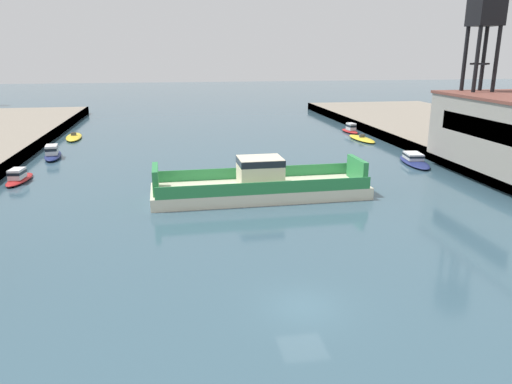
{
  "coord_description": "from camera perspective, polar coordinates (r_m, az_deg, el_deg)",
  "views": [
    {
      "loc": [
        -6.36,
        -22.62,
        13.16
      ],
      "look_at": [
        0.0,
        15.46,
        2.0
      ],
      "focal_mm": 34.25,
      "sensor_mm": 36.0,
      "label": 1
    }
  ],
  "objects": [
    {
      "name": "moored_boat_mid_right",
      "position": [
        77.1,
        12.25,
        6.11
      ],
      "size": [
        2.87,
        7.69,
        0.95
      ],
      "color": "yellow",
      "rests_on": "ground"
    },
    {
      "name": "crane_tower",
      "position": [
        62.1,
        25.04,
        16.47
      ],
      "size": [
        3.04,
        3.04,
        17.7
      ],
      "color": "black",
      "rests_on": "quay_right"
    },
    {
      "name": "moored_boat_far_right",
      "position": [
        56.54,
        -25.99,
        1.58
      ],
      "size": [
        2.3,
        5.88,
        1.48
      ],
      "color": "red",
      "rests_on": "ground"
    },
    {
      "name": "ground_plane",
      "position": [
        26.93,
        5.58,
        -13.22
      ],
      "size": [
        400.0,
        400.0,
        0.0
      ],
      "primitive_type": "plane",
      "color": "#385666"
    },
    {
      "name": "moored_boat_upstream_a",
      "position": [
        83.72,
        10.96,
        7.22
      ],
      "size": [
        2.17,
        5.02,
        1.65
      ],
      "color": "red",
      "rests_on": "ground"
    },
    {
      "name": "moored_boat_mid_left",
      "position": [
        67.59,
        -22.68,
        4.2
      ],
      "size": [
        2.78,
        6.93,
        1.74
      ],
      "color": "navy",
      "rests_on": "ground"
    },
    {
      "name": "moored_boat_near_left",
      "position": [
        82.0,
        -20.51,
        6.05
      ],
      "size": [
        3.07,
        8.25,
        0.98
      ],
      "color": "yellow",
      "rests_on": "ground"
    },
    {
      "name": "chain_ferry",
      "position": [
        45.51,
        0.48,
        0.8
      ],
      "size": [
        20.19,
        6.41,
        3.76
      ],
      "color": "beige",
      "rests_on": "ground"
    },
    {
      "name": "moored_boat_near_right",
      "position": [
        62.42,
        17.97,
        3.59
      ],
      "size": [
        3.63,
        8.19,
        1.24
      ],
      "color": "navy",
      "rests_on": "ground"
    }
  ]
}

